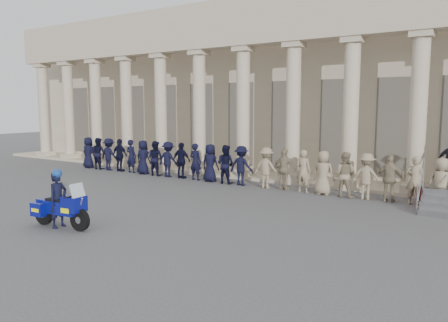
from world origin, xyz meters
TOP-DOWN VIEW (x-y plane):
  - ground at (0.00, 0.00)m, footprint 90.00×90.00m
  - building at (-0.00, 14.74)m, footprint 40.00×12.50m
  - officer_rank at (-1.62, 6.29)m, footprint 18.98×0.66m
  - motorcycle at (-1.18, -2.42)m, footprint 2.10×0.88m
  - rider at (-1.30, -2.44)m, footprint 0.44×0.63m

SIDE VIEW (x-z plane):
  - ground at x=0.00m, z-range 0.00..0.00m
  - motorcycle at x=-1.18m, z-range -0.09..1.26m
  - rider at x=-1.30m, z-range 0.00..1.71m
  - officer_rank at x=-1.62m, z-range 0.00..1.76m
  - building at x=0.00m, z-range 0.02..9.02m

